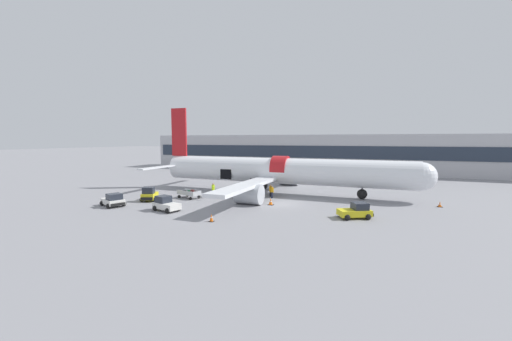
# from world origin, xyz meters

# --- Properties ---
(ground_plane) EXTENTS (500.00, 500.00, 0.00)m
(ground_plane) POSITION_xyz_m (0.00, 0.00, 0.00)
(ground_plane) COLOR gray
(terminal_strip) EXTENTS (92.37, 10.09, 8.54)m
(terminal_strip) POSITION_xyz_m (0.00, 40.30, 4.27)
(terminal_strip) COLOR #B2B2B7
(terminal_strip) RESTS_ON ground_plane
(airplane) EXTENTS (38.23, 32.15, 12.28)m
(airplane) POSITION_xyz_m (-2.89, 6.43, 3.05)
(airplane) COLOR white
(airplane) RESTS_ON ground_plane
(baggage_tug_lead) EXTENTS (2.47, 2.74, 1.75)m
(baggage_tug_lead) POSITION_xyz_m (-15.56, -4.63, 0.73)
(baggage_tug_lead) COLOR yellow
(baggage_tug_lead) RESTS_ON ground_plane
(baggage_tug_mid) EXTENTS (3.43, 2.86, 1.49)m
(baggage_tug_mid) POSITION_xyz_m (8.41, -3.90, 0.65)
(baggage_tug_mid) COLOR yellow
(baggage_tug_mid) RESTS_ON ground_plane
(baggage_tug_rear) EXTENTS (3.37, 2.43, 1.55)m
(baggage_tug_rear) POSITION_xyz_m (-10.34, -8.18, 0.67)
(baggage_tug_rear) COLOR silver
(baggage_tug_rear) RESTS_ON ground_plane
(baggage_tug_spare) EXTENTS (3.47, 2.84, 1.47)m
(baggage_tug_spare) POSITION_xyz_m (-17.25, -8.56, 0.65)
(baggage_tug_spare) COLOR silver
(baggage_tug_spare) RESTS_ON ground_plane
(baggage_cart_loading) EXTENTS (3.56, 2.71, 1.00)m
(baggage_cart_loading) POSITION_xyz_m (-6.63, 1.59, 0.49)
(baggage_cart_loading) COLOR silver
(baggage_cart_loading) RESTS_ON ground_plane
(baggage_cart_queued) EXTENTS (4.07, 2.30, 1.09)m
(baggage_cart_queued) POSITION_xyz_m (-12.08, -1.26, 0.53)
(baggage_cart_queued) COLOR #B7BABF
(baggage_cart_queued) RESTS_ON ground_plane
(ground_crew_loader_a) EXTENTS (0.55, 0.44, 1.59)m
(ground_crew_loader_a) POSITION_xyz_m (-2.40, 2.82, 0.83)
(ground_crew_loader_a) COLOR #1E2338
(ground_crew_loader_a) RESTS_ON ground_plane
(ground_crew_loader_b) EXTENTS (0.52, 0.62, 1.79)m
(ground_crew_loader_b) POSITION_xyz_m (-9.82, 0.81, 0.94)
(ground_crew_loader_b) COLOR black
(ground_crew_loader_b) RESTS_ON ground_plane
(ground_crew_driver) EXTENTS (0.52, 0.52, 1.62)m
(ground_crew_driver) POSITION_xyz_m (-3.20, 1.06, 0.85)
(ground_crew_driver) COLOR #2D2D33
(ground_crew_driver) RESTS_ON ground_plane
(ground_crew_supervisor) EXTENTS (0.47, 0.57, 1.64)m
(ground_crew_supervisor) POSITION_xyz_m (-2.88, 3.69, 0.86)
(ground_crew_supervisor) COLOR black
(ground_crew_supervisor) RESTS_ON ground_plane
(suitcase_on_tarmac_upright) EXTENTS (0.55, 0.26, 0.83)m
(suitcase_on_tarmac_upright) POSITION_xyz_m (-4.60, 0.38, 0.36)
(suitcase_on_tarmac_upright) COLOR #721951
(suitcase_on_tarmac_upright) RESTS_ON ground_plane
(safety_cone_nose) EXTENTS (0.53, 0.53, 0.59)m
(safety_cone_nose) POSITION_xyz_m (16.65, 4.80, 0.27)
(safety_cone_nose) COLOR black
(safety_cone_nose) RESTS_ON ground_plane
(safety_cone_engine_left) EXTENTS (0.47, 0.47, 0.71)m
(safety_cone_engine_left) POSITION_xyz_m (-3.68, -10.20, 0.33)
(safety_cone_engine_left) COLOR black
(safety_cone_engine_left) RESTS_ON ground_plane
(safety_cone_wingtip) EXTENTS (0.65, 0.65, 0.78)m
(safety_cone_wingtip) POSITION_xyz_m (-1.13, -1.23, 0.37)
(safety_cone_wingtip) COLOR black
(safety_cone_wingtip) RESTS_ON ground_plane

